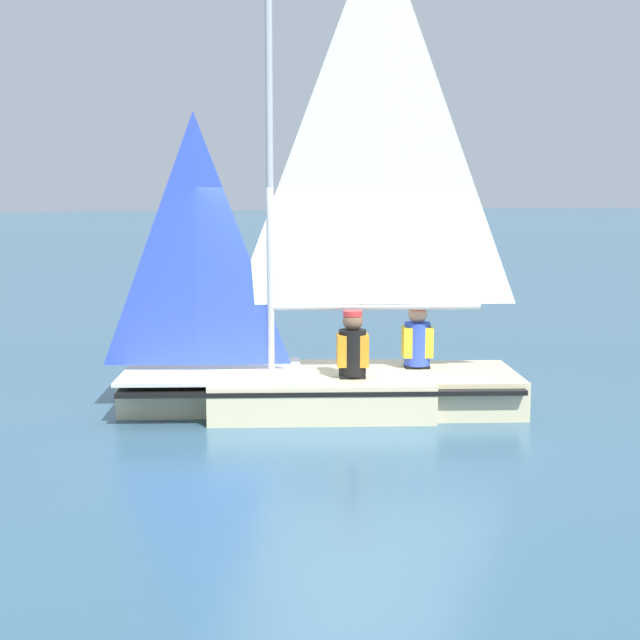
% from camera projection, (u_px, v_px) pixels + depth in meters
% --- Properties ---
extents(ground_plane, '(260.00, 260.00, 0.00)m').
position_uv_depth(ground_plane, '(320.00, 409.00, 10.14)').
color(ground_plane, '#38607A').
extents(sailboat_main, '(4.64, 3.24, 5.51)m').
position_uv_depth(sailboat_main, '(325.00, 346.00, 10.04)').
color(sailboat_main, beige).
rests_on(sailboat_main, ground_plane).
extents(sailor_helm, '(0.42, 0.40, 1.16)m').
position_uv_depth(sailor_helm, '(352.00, 359.00, 9.78)').
color(sailor_helm, black).
rests_on(sailor_helm, ground_plane).
extents(sailor_crew, '(0.42, 0.40, 1.16)m').
position_uv_depth(sailor_crew, '(417.00, 350.00, 10.35)').
color(sailor_crew, black).
rests_on(sailor_crew, ground_plane).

